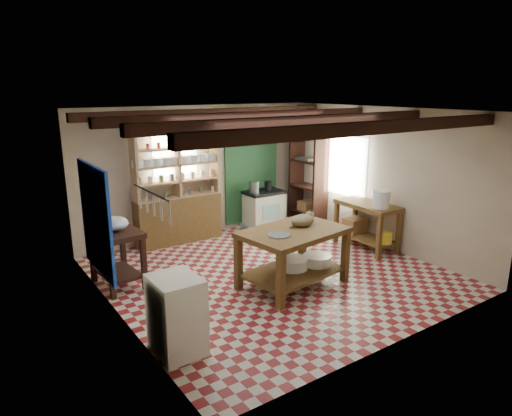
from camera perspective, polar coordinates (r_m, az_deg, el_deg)
floor at (r=7.50m, az=2.00°, el=-8.25°), size 5.00×5.00×0.02m
ceiling at (r=6.90m, az=2.20°, el=12.09°), size 5.00×5.00×0.02m
wall_back at (r=9.18m, az=-7.23°, el=4.51°), size 5.00×0.04×2.60m
wall_front at (r=5.36m, az=18.18°, el=-3.65°), size 5.00×0.04×2.60m
wall_left at (r=6.00m, az=-17.52°, el=-1.66°), size 0.04×5.00×2.60m
wall_right at (r=8.78m, az=15.38°, el=3.61°), size 0.04×5.00×2.60m
ceiling_beams at (r=6.91m, az=2.19°, el=11.10°), size 5.00×3.80×0.15m
blue_wall_patch at (r=6.90m, az=-19.38°, el=-1.42°), size 0.04×1.40×1.60m
green_wall_patch at (r=9.78m, az=-0.60°, el=4.97°), size 1.30×0.04×2.30m
window_back at (r=8.88m, az=-10.14°, el=6.67°), size 0.90×0.02×0.80m
window_right at (r=9.41m, az=10.72°, el=5.24°), size 0.02×1.30×1.20m
utensil_rail at (r=4.79m, az=-13.00°, el=0.53°), size 0.06×0.90×0.28m
pot_rack at (r=9.32m, az=0.84°, el=10.24°), size 0.86×0.12×0.36m
shelving_unit at (r=8.81m, az=-9.80°, el=2.65°), size 1.70×0.34×2.20m
tall_rack at (r=9.92m, az=6.53°, el=3.55°), size 0.40×0.86×2.00m
work_table at (r=6.96m, az=4.63°, el=-6.18°), size 1.67×1.23×0.88m
stove at (r=9.77m, az=1.02°, el=-0.14°), size 0.82×0.55×0.80m
prep_table at (r=7.20m, az=-16.94°, el=-6.03°), size 0.67×0.92×0.89m
white_cabinet at (r=5.35m, az=-9.90°, el=-13.04°), size 0.51×0.61×0.91m
right_counter at (r=8.74m, az=13.63°, el=-2.17°), size 0.64×1.23×0.87m
cat at (r=7.00m, az=5.83°, el=-1.54°), size 0.46×0.40×0.18m
steel_tray at (r=6.54m, az=2.91°, el=-3.38°), size 0.37×0.37×0.02m
basin_large at (r=7.07m, az=4.59°, el=-6.92°), size 0.52×0.52×0.16m
basin_small at (r=7.26m, az=7.65°, el=-6.45°), size 0.50×0.50×0.16m
kettle_left at (r=9.51m, az=-0.20°, el=2.63°), size 0.20×0.20×0.23m
kettle_right at (r=9.71m, az=1.52°, el=2.77°), size 0.15×0.15×0.19m
enamel_bowl at (r=7.03m, az=-17.28°, el=-1.87°), size 0.43×0.43×0.20m
white_bucket at (r=8.33m, az=15.36°, el=1.08°), size 0.32×0.32×0.31m
wicker_basket at (r=8.96m, az=12.24°, el=-2.10°), size 0.41×0.33×0.28m
yellow_tub at (r=8.49m, az=15.76°, el=-3.58°), size 0.28×0.28×0.20m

